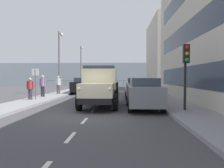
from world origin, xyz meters
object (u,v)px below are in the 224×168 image
(pedestrian_near_railing, at_px, (43,84))
(lamp_post_far, at_px, (81,63))
(pedestrian_by_lamp, at_px, (30,87))
(street_sign, at_px, (35,78))
(car_navy_oppositeside_1, at_px, (90,84))
(car_grey_kerbside_near, at_px, (143,93))
(truck_vintage_cream, at_px, (100,87))
(pedestrian_with_bag, at_px, (58,83))
(car_black_oppositeside_0, at_px, (82,85))
(car_silver_kerbside_1, at_px, (136,88))
(traffic_light_near, at_px, (186,63))
(lamp_post_promenade, at_px, (60,56))

(pedestrian_near_railing, height_order, lamp_post_far, lamp_post_far)
(pedestrian_by_lamp, bearing_deg, street_sign, -153.73)
(car_navy_oppositeside_1, xyz_separation_m, pedestrian_by_lamp, (2.42, 13.14, 0.18))
(car_navy_oppositeside_1, distance_m, pedestrian_near_railing, 11.14)
(car_grey_kerbside_near, xyz_separation_m, pedestrian_by_lamp, (7.86, -3.29, 0.18))
(car_navy_oppositeside_1, relative_size, street_sign, 1.82)
(truck_vintage_cream, xyz_separation_m, pedestrian_with_bag, (4.86, -7.77, 0.01))
(pedestrian_by_lamp, distance_m, lamp_post_far, 17.84)
(car_black_oppositeside_0, distance_m, street_sign, 7.72)
(car_silver_kerbside_1, xyz_separation_m, traffic_light_near, (-1.91, 7.29, 1.58))
(car_grey_kerbside_near, height_order, pedestrian_near_railing, pedestrian_near_railing)
(car_silver_kerbside_1, bearing_deg, pedestrian_near_railing, 3.36)
(truck_vintage_cream, xyz_separation_m, lamp_post_promenade, (5.12, -9.15, 2.76))
(traffic_light_near, bearing_deg, car_navy_oppositeside_1, -67.47)
(truck_vintage_cream, distance_m, lamp_post_far, 21.01)
(car_black_oppositeside_0, bearing_deg, car_grey_kerbside_near, 116.68)
(car_navy_oppositeside_1, xyz_separation_m, lamp_post_far, (2.06, -4.44, 3.14))
(pedestrian_with_bag, bearing_deg, lamp_post_promenade, -79.09)
(car_black_oppositeside_0, relative_size, pedestrian_by_lamp, 2.84)
(traffic_light_near, bearing_deg, car_black_oppositeside_0, -58.75)
(pedestrian_by_lamp, relative_size, pedestrian_with_bag, 0.89)
(car_grey_kerbside_near, distance_m, lamp_post_promenade, 12.80)
(traffic_light_near, distance_m, street_sign, 10.59)
(car_black_oppositeside_0, distance_m, pedestrian_near_railing, 5.79)
(truck_vintage_cream, bearing_deg, pedestrian_near_railing, -42.66)
(car_navy_oppositeside_1, height_order, lamp_post_promenade, lamp_post_promenade)
(car_silver_kerbside_1, bearing_deg, car_navy_oppositeside_1, -62.43)
(pedestrian_by_lamp, relative_size, street_sign, 0.70)
(lamp_post_promenade, xyz_separation_m, lamp_post_far, (-0.12, -11.06, 0.10))
(car_grey_kerbside_near, xyz_separation_m, traffic_light_near, (-1.91, 1.28, 1.58))
(car_silver_kerbside_1, height_order, pedestrian_near_railing, pedestrian_near_railing)
(car_navy_oppositeside_1, xyz_separation_m, pedestrian_near_railing, (2.36, 10.88, 0.31))
(lamp_post_far, bearing_deg, street_sign, 89.88)
(car_silver_kerbside_1, relative_size, car_navy_oppositeside_1, 1.01)
(lamp_post_far, bearing_deg, pedestrian_by_lamp, 88.85)
(pedestrian_with_bag, bearing_deg, pedestrian_near_railing, 81.31)
(pedestrian_near_railing, bearing_deg, traffic_light_near, 144.87)
(car_navy_oppositeside_1, distance_m, pedestrian_by_lamp, 13.37)
(car_grey_kerbside_near, bearing_deg, pedestrian_by_lamp, -22.72)
(truck_vintage_cream, xyz_separation_m, traffic_light_near, (-4.41, 1.95, 1.29))
(car_silver_kerbside_1, distance_m, lamp_post_far, 16.95)
(car_grey_kerbside_near, bearing_deg, truck_vintage_cream, -15.02)
(pedestrian_by_lamp, xyz_separation_m, street_sign, (-0.32, -0.16, 0.61))
(pedestrian_near_railing, distance_m, lamp_post_promenade, 5.07)
(car_grey_kerbside_near, xyz_separation_m, car_navy_oppositeside_1, (5.44, -16.44, 0.00))
(car_silver_kerbside_1, xyz_separation_m, street_sign, (7.54, 2.56, 0.79))
(car_grey_kerbside_near, bearing_deg, car_navy_oppositeside_1, -71.68)
(pedestrian_by_lamp, distance_m, traffic_light_near, 10.87)
(car_grey_kerbside_near, bearing_deg, traffic_light_near, 146.16)
(lamp_post_far, bearing_deg, car_grey_kerbside_near, 109.77)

